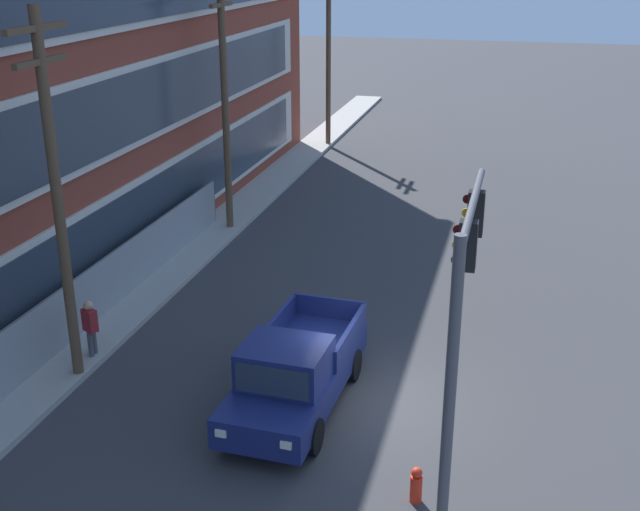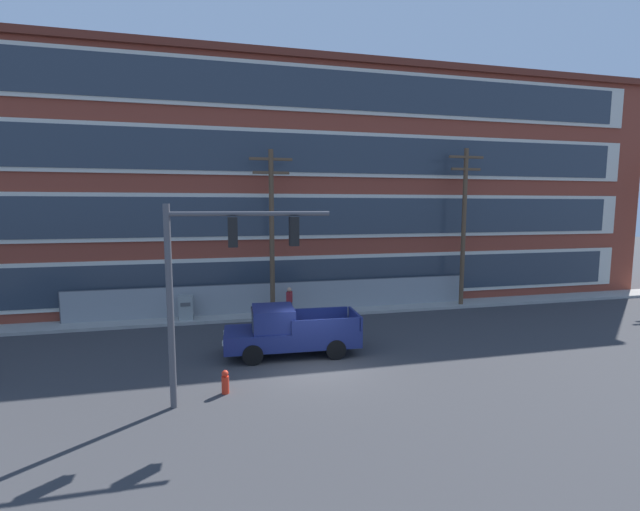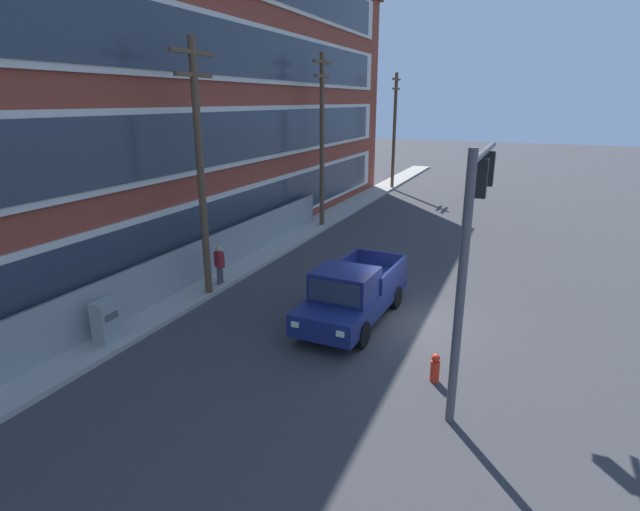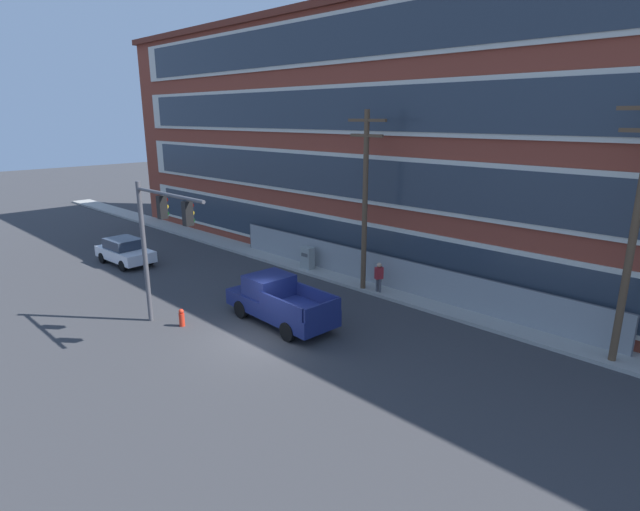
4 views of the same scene
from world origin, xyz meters
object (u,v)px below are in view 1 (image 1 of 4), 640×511
Objects in this scene: traffic_signal_mast at (461,308)px; fire_hydrant at (416,485)px; utility_pole_near_corner at (56,189)px; pedestrian_near_cabinet at (90,326)px; utility_pole_midblock at (225,95)px; utility_pole_far_east at (328,53)px; pickup_truck_navy at (295,374)px.

traffic_signal_mast reaches higher than fire_hydrant.
traffic_signal_mast is 0.68× the size of utility_pole_near_corner.
utility_pole_near_corner reaches higher than pedestrian_near_cabinet.
utility_pole_near_corner is at bearing -178.68° from utility_pole_midblock.
utility_pole_far_east is at bearing -0.02° from utility_pole_near_corner.
utility_pole_far_east is at bearing -0.27° from pedestrian_near_cabinet.
utility_pole_far_east is at bearing 18.38° from traffic_signal_mast.
utility_pole_near_corner is at bearing 73.47° from traffic_signal_mast.
traffic_signal_mast reaches higher than pedestrian_near_cabinet.
pickup_truck_navy is 4.19m from fire_hydrant.
utility_pole_far_east is 30.24m from fire_hydrant.
utility_pole_midblock reaches higher than pickup_truck_navy.
traffic_signal_mast is at bearing -111.29° from pedestrian_near_cabinet.
traffic_signal_mast reaches higher than pickup_truck_navy.
pickup_truck_navy is 3.31× the size of pedestrian_near_cabinet.
pickup_truck_navy is at bearing 50.80° from fire_hydrant.
pickup_truck_navy is 6.95m from utility_pole_near_corner.
utility_pole_far_east reaches higher than traffic_signal_mast.
pickup_truck_navy is at bearing 54.15° from traffic_signal_mast.
utility_pole_near_corner is 25.86m from utility_pole_far_east.
pickup_truck_navy is at bearing -167.64° from utility_pole_far_east.
utility_pole_midblock is (11.53, 0.27, 0.22)m from utility_pole_near_corner.
utility_pole_midblock reaches higher than pedestrian_near_cabinet.
pedestrian_near_cabinet is (0.98, 5.80, 0.03)m from pickup_truck_navy.
utility_pole_near_corner is 11.54m from utility_pole_midblock.
fire_hydrant is at bearing -106.71° from utility_pole_near_corner.
utility_pole_midblock reaches higher than utility_pole_far_east.
traffic_signal_mast is 1.10× the size of pickup_truck_navy.
utility_pole_midblock reaches higher than traffic_signal_mast.
utility_pole_near_corner is (0.05, 5.69, 4.00)m from pickup_truck_navy.
pickup_truck_navy is at bearing -152.78° from utility_pole_midblock.
utility_pole_midblock is 11.40m from pedestrian_near_cabinet.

